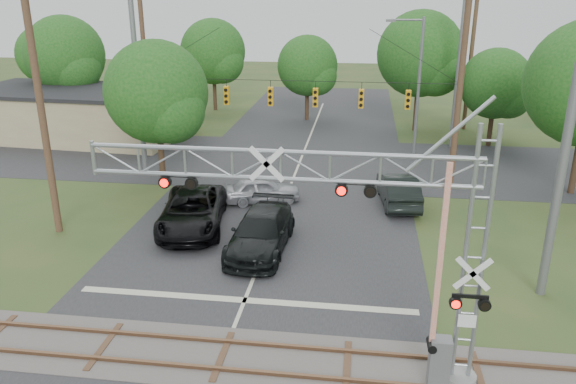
# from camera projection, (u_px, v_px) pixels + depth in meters

# --- Properties ---
(road_main) EXTENTS (14.00, 90.00, 0.02)m
(road_main) POSITION_uv_depth(u_px,v_px,m) (265.00, 249.00, 25.49)
(road_main) COLOR #262628
(road_main) RESTS_ON ground
(road_cross) EXTENTS (90.00, 12.00, 0.02)m
(road_cross) POSITION_uv_depth(u_px,v_px,m) (300.00, 162.00, 38.54)
(road_cross) COLOR #262628
(road_cross) RESTS_ON ground
(railroad_track) EXTENTS (90.00, 3.20, 0.17)m
(railroad_track) POSITION_uv_depth(u_px,v_px,m) (222.00, 356.00, 18.02)
(railroad_track) COLOR #544D49
(railroad_track) RESTS_ON ground
(crossing_gantry) EXTENTS (11.34, 1.02, 7.95)m
(crossing_gantry) POSITION_uv_depth(u_px,v_px,m) (353.00, 229.00, 15.53)
(crossing_gantry) COLOR gray
(crossing_gantry) RESTS_ON ground
(traffic_signal_span) EXTENTS (19.34, 0.36, 11.50)m
(traffic_signal_span) POSITION_uv_depth(u_px,v_px,m) (308.00, 89.00, 32.78)
(traffic_signal_span) COLOR slate
(traffic_signal_span) RESTS_ON ground
(pickup_black) EXTENTS (3.97, 6.81, 1.78)m
(pickup_black) POSITION_uv_depth(u_px,v_px,m) (192.00, 211.00, 27.55)
(pickup_black) COLOR black
(pickup_black) RESTS_ON ground
(car_dark) EXTENTS (2.67, 6.03, 1.72)m
(car_dark) POSITION_uv_depth(u_px,v_px,m) (261.00, 232.00, 25.23)
(car_dark) COLOR black
(car_dark) RESTS_ON ground
(sedan_silver) EXTENTS (4.54, 2.93, 1.44)m
(sedan_silver) POSITION_uv_depth(u_px,v_px,m) (262.00, 189.00, 31.04)
(sedan_silver) COLOR #94949A
(sedan_silver) RESTS_ON ground
(suv_dark) EXTENTS (2.35, 5.33, 1.70)m
(suv_dark) POSITION_uv_depth(u_px,v_px,m) (398.00, 189.00, 30.70)
(suv_dark) COLOR black
(suv_dark) RESTS_ON ground
(commercial_building) EXTENTS (17.05, 9.58, 3.85)m
(commercial_building) POSITION_uv_depth(u_px,v_px,m) (77.00, 113.00, 44.42)
(commercial_building) COLOR #988865
(commercial_building) RESTS_ON ground
(streetlight) EXTENTS (2.53, 0.26, 9.50)m
(streetlight) POSITION_uv_depth(u_px,v_px,m) (416.00, 82.00, 37.66)
(streetlight) COLOR slate
(streetlight) RESTS_ON ground
(utility_poles) EXTENTS (26.65, 28.28, 14.40)m
(utility_poles) POSITION_uv_depth(u_px,v_px,m) (339.00, 72.00, 33.96)
(utility_poles) COLOR #482F21
(utility_poles) RESTS_ON ground
(treeline) EXTENTS (54.70, 27.84, 9.84)m
(treeline) POSITION_uv_depth(u_px,v_px,m) (299.00, 65.00, 43.22)
(treeline) COLOR #39271A
(treeline) RESTS_ON ground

